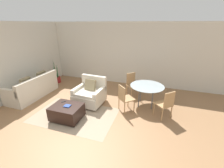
# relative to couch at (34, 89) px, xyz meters

# --- Properties ---
(ground_plane) EXTENTS (20.00, 20.00, 0.00)m
(ground_plane) POSITION_rel_couch_xyz_m (2.72, -1.28, -0.30)
(ground_plane) COLOR #936B47
(wall_back) EXTENTS (12.00, 0.06, 2.75)m
(wall_back) POSITION_rel_couch_xyz_m (2.72, 2.51, 1.08)
(wall_back) COLOR beige
(wall_back) RESTS_ON ground_plane
(wall_left) EXTENTS (0.06, 12.00, 2.75)m
(wall_left) POSITION_rel_couch_xyz_m (-0.53, 0.22, 1.08)
(wall_left) COLOR beige
(wall_left) RESTS_ON ground_plane
(area_rug) EXTENTS (2.50, 1.61, 0.01)m
(area_rug) POSITION_rel_couch_xyz_m (2.21, -0.68, -0.30)
(area_rug) COLOR gray
(area_rug) RESTS_ON ground_plane
(couch) EXTENTS (0.83, 1.96, 0.89)m
(couch) POSITION_rel_couch_xyz_m (0.00, 0.00, 0.00)
(couch) COLOR beige
(couch) RESTS_ON ground_plane
(armchair) EXTENTS (1.01, 0.97, 0.93)m
(armchair) POSITION_rel_couch_xyz_m (2.32, 0.19, 0.05)
(armchair) COLOR beige
(armchair) RESTS_ON ground_plane
(ottoman) EXTENTS (0.86, 0.69, 0.44)m
(ottoman) POSITION_rel_couch_xyz_m (2.10, -0.90, -0.06)
(ottoman) COLOR black
(ottoman) RESTS_ON ground_plane
(book_stack) EXTENTS (0.19, 0.16, 0.03)m
(book_stack) POSITION_rel_couch_xyz_m (2.15, -0.91, 0.16)
(book_stack) COLOR #2D478C
(book_stack) RESTS_ON ottoman
(tv_remote_primary) EXTENTS (0.12, 0.14, 0.01)m
(tv_remote_primary) POSITION_rel_couch_xyz_m (1.88, -0.71, 0.15)
(tv_remote_primary) COLOR black
(tv_remote_primary) RESTS_ON ottoman
(potted_plant) EXTENTS (0.36, 0.36, 1.11)m
(potted_plant) POSITION_rel_couch_xyz_m (-0.13, 1.54, -0.08)
(potted_plant) COLOR maroon
(potted_plant) RESTS_ON ground_plane
(dining_table) EXTENTS (1.13, 1.13, 0.73)m
(dining_table) POSITION_rel_couch_xyz_m (4.23, 0.68, 0.36)
(dining_table) COLOR #99A8AD
(dining_table) RESTS_ON ground_plane
(dining_chair_near_left) EXTENTS (0.59, 0.59, 0.90)m
(dining_chair_near_left) POSITION_rel_couch_xyz_m (3.61, 0.05, 0.22)
(dining_chair_near_left) COLOR tan
(dining_chair_near_left) RESTS_ON ground_plane
(dining_chair_near_right) EXTENTS (0.59, 0.59, 0.90)m
(dining_chair_near_right) POSITION_rel_couch_xyz_m (4.86, 0.05, 0.22)
(dining_chair_near_right) COLOR tan
(dining_chair_near_right) RESTS_ON ground_plane
(dining_chair_far_left) EXTENTS (0.59, 0.59, 0.90)m
(dining_chair_far_left) POSITION_rel_couch_xyz_m (3.61, 1.30, 0.22)
(dining_chair_far_left) COLOR tan
(dining_chair_far_left) RESTS_ON ground_plane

